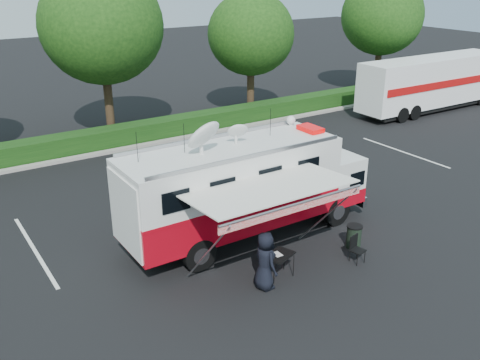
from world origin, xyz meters
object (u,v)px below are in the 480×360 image
object	(u,v)px
command_truck	(246,187)
folding_table	(280,256)
trash_bin	(354,236)
semi_trailer	(431,83)

from	to	relation	value
command_truck	folding_table	xyz separation A→B (m)	(-0.63, -2.72, -1.12)
folding_table	trash_bin	distance (m)	3.18
semi_trailer	command_truck	bearing A→B (deg)	-158.17
folding_table	semi_trailer	size ratio (longest dim) A/B	0.10
command_truck	trash_bin	size ratio (longest dim) A/B	11.25
command_truck	semi_trailer	size ratio (longest dim) A/B	0.81
folding_table	command_truck	bearing A→B (deg)	76.95
folding_table	trash_bin	xyz separation A→B (m)	(3.17, 0.08, -0.31)
folding_table	trash_bin	world-z (taller)	trash_bin
trash_bin	semi_trailer	bearing A→B (deg)	31.72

